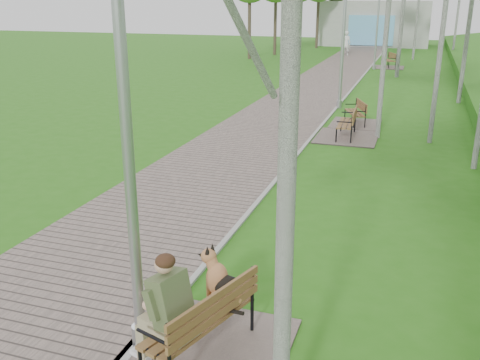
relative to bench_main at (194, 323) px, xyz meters
name	(u,v)px	position (x,y,z in m)	size (l,w,h in m)	color
walkway	(305,97)	(-2.53, 18.70, -0.48)	(3.50, 67.00, 0.04)	#655851
kerb	(344,99)	(-0.78, 18.70, -0.47)	(0.10, 67.00, 0.05)	#999993
building_north	(374,23)	(-2.28, 48.17, 1.50)	(10.00, 5.20, 4.00)	#9E9E99
bench_main	(194,323)	(0.00, 0.00, 0.00)	(2.02, 2.25, 1.76)	#655851
bench_second	(346,131)	(0.25, 11.75, -0.28)	(1.92, 2.13, 1.18)	#655851
bench_third	(355,119)	(0.28, 13.81, -0.31)	(1.69, 1.88, 1.04)	#655851
bench_far	(388,64)	(0.31, 30.97, -0.28)	(1.89, 2.10, 1.16)	#655851
lamp_post_near	(127,143)	(-0.71, -0.05, 2.23)	(0.23, 0.23, 5.84)	#9D9FA5
lamp_post_second	(343,42)	(-0.69, 16.65, 2.13)	(0.22, 0.22, 5.62)	#9D9FA5
lamp_post_third	(377,30)	(-0.48, 29.80, 1.88)	(0.20, 0.20, 5.09)	#9D9FA5
pedestrian_near	(346,43)	(-3.34, 37.66, 0.44)	(0.69, 0.45, 1.88)	silver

